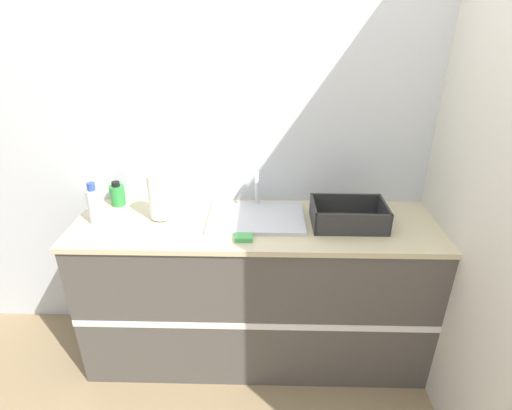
{
  "coord_description": "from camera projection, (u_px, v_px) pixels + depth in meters",
  "views": [
    {
      "loc": [
        0.05,
        -1.64,
        1.98
      ],
      "look_at": [
        -0.0,
        0.26,
        1.05
      ],
      "focal_mm": 28.0,
      "sensor_mm": 36.0,
      "label": 1
    }
  ],
  "objects": [
    {
      "name": "bottle_clear",
      "position": [
        95.0,
        205.0,
        2.15
      ],
      "size": [
        0.07,
        0.07,
        0.23
      ],
      "color": "silver",
      "rests_on": "counter_cabinet"
    },
    {
      "name": "dish_rack",
      "position": [
        348.0,
        217.0,
        2.15
      ],
      "size": [
        0.39,
        0.26,
        0.13
      ],
      "color": "#2D2D2D",
      "rests_on": "counter_cabinet"
    },
    {
      "name": "bottle_green",
      "position": [
        117.0,
        195.0,
        2.37
      ],
      "size": [
        0.08,
        0.08,
        0.15
      ],
      "color": "#2D8C3D",
      "rests_on": "counter_cabinet"
    },
    {
      "name": "counter_cabinet",
      "position": [
        256.0,
        290.0,
        2.4
      ],
      "size": [
        2.01,
        0.6,
        0.93
      ],
      "color": "#514C47",
      "rests_on": "ground_plane"
    },
    {
      "name": "ground_plane",
      "position": [
        255.0,
        385.0,
        2.35
      ],
      "size": [
        12.0,
        12.0,
        0.0
      ],
      "primitive_type": "plane",
      "color": "#937A56"
    },
    {
      "name": "wall_right",
      "position": [
        459.0,
        161.0,
        2.01
      ],
      "size": [
        0.06,
        2.57,
        2.6
      ],
      "color": "beige",
      "rests_on": "ground_plane"
    },
    {
      "name": "sponge",
      "position": [
        244.0,
        238.0,
        2.02
      ],
      "size": [
        0.09,
        0.06,
        0.02
      ],
      "color": "#4CB259",
      "rests_on": "counter_cabinet"
    },
    {
      "name": "paper_towel_roll",
      "position": [
        159.0,
        197.0,
        2.18
      ],
      "size": [
        0.12,
        0.12,
        0.26
      ],
      "color": "#4C4C51",
      "rests_on": "counter_cabinet"
    },
    {
      "name": "sink",
      "position": [
        256.0,
        216.0,
        2.23
      ],
      "size": [
        0.53,
        0.38,
        0.22
      ],
      "color": "silver",
      "rests_on": "counter_cabinet"
    },
    {
      "name": "wall_back",
      "position": [
        258.0,
        141.0,
        2.32
      ],
      "size": [
        4.39,
        0.06,
        2.6
      ],
      "color": "silver",
      "rests_on": "ground_plane"
    }
  ]
}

